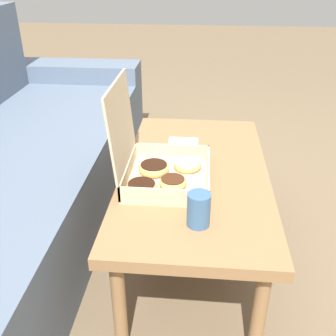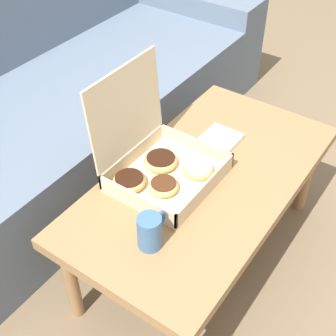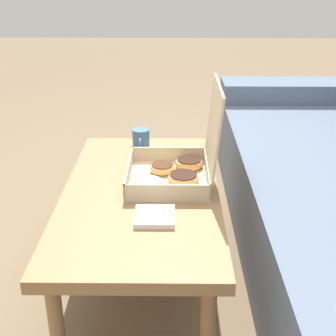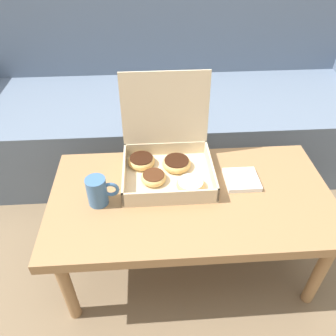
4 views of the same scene
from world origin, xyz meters
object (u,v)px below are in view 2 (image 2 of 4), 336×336
object	(u,v)px
pastry_box	(157,162)
coffee_mug	(150,231)
coffee_table	(205,187)
couch	(26,117)

from	to	relation	value
pastry_box	coffee_mug	bearing A→B (deg)	-147.66
pastry_box	coffee_mug	size ratio (longest dim) A/B	3.18
coffee_table	coffee_mug	world-z (taller)	coffee_mug
couch	coffee_table	xyz separation A→B (m)	(0.00, -0.89, 0.07)
couch	coffee_mug	size ratio (longest dim) A/B	22.58
couch	coffee_table	world-z (taller)	couch
pastry_box	coffee_mug	distance (m)	0.29
coffee_mug	couch	bearing A→B (deg)	70.17
couch	pastry_box	world-z (taller)	couch
couch	coffee_mug	distance (m)	0.98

